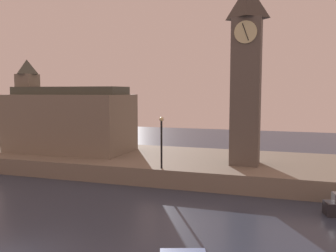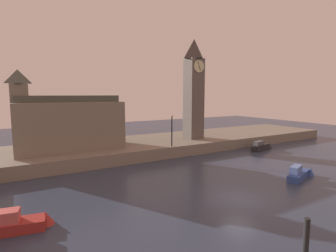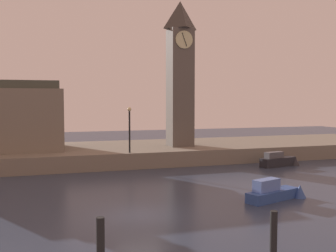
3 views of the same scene
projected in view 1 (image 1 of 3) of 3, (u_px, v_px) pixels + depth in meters
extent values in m
cube|color=slate|center=(154.00, 163.00, 35.24)|extent=(70.00, 12.00, 1.50)
cube|color=#5B544C|center=(246.00, 93.00, 30.41)|extent=(2.37, 2.37, 12.16)
cylinder|color=beige|center=(246.00, 32.00, 28.76)|extent=(1.80, 0.12, 1.80)
cube|color=black|center=(245.00, 32.00, 28.69)|extent=(0.56, 0.04, 1.37)
pyramid|color=#403A35|center=(248.00, 1.00, 29.68)|extent=(2.61, 2.61, 2.87)
cube|color=slate|center=(71.00, 123.00, 37.72)|extent=(12.38, 6.61, 5.87)
cube|color=slate|center=(29.00, 111.00, 39.23)|extent=(1.86, 1.86, 8.05)
pyramid|color=#474C42|center=(27.00, 67.00, 38.76)|extent=(2.04, 2.04, 1.57)
cube|color=#42473D|center=(70.00, 91.00, 37.40)|extent=(11.76, 3.96, 0.80)
cylinder|color=black|center=(161.00, 145.00, 29.14)|extent=(0.16, 0.16, 3.82)
sphere|color=#F2E099|center=(161.00, 119.00, 28.94)|extent=(0.36, 0.36, 0.36)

